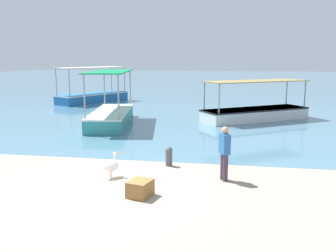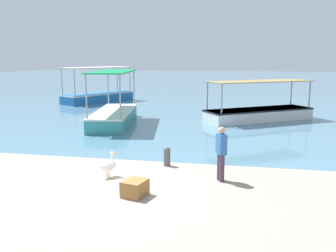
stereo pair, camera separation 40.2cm
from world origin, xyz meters
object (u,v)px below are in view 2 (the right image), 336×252
at_px(fishing_boat_near_left, 259,112).
at_px(fisherman_standing, 221,152).
at_px(cargo_crate, 135,188).
at_px(pelican, 108,165).
at_px(fishing_boat_outer, 98,95).
at_px(mooring_bollard, 167,156).
at_px(fishing_boat_near_right, 114,114).

relative_size(fishing_boat_near_left, fisherman_standing, 3.91).
xyz_separation_m(fisherman_standing, cargo_crate, (-2.22, -1.76, -0.68)).
xyz_separation_m(pelican, cargo_crate, (1.29, -1.44, -0.15)).
bearing_deg(fishing_boat_outer, mooring_bollard, -61.37).
relative_size(fishing_boat_near_right, cargo_crate, 9.86).
distance_m(fishing_boat_near_left, fishing_boat_near_right, 8.60).
bearing_deg(fishing_boat_near_left, fishing_boat_near_right, -160.31).
height_order(fishing_boat_outer, fisherman_standing, fishing_boat_outer).
xyz_separation_m(pelican, fisherman_standing, (3.51, 0.32, 0.53)).
bearing_deg(fishing_boat_outer, fishing_boat_near_right, -63.64).
distance_m(pelican, mooring_bollard, 2.23).
height_order(fishing_boat_outer, fishing_boat_near_right, fishing_boat_near_right).
distance_m(fishing_boat_near_right, pelican, 9.58).
distance_m(fishing_boat_near_left, fisherman_standing, 11.78).
bearing_deg(pelican, mooring_bollard, 44.97).
height_order(fishing_boat_outer, pelican, fishing_boat_outer).
xyz_separation_m(fishing_boat_near_right, cargo_crate, (4.32, -10.53, -0.35)).
relative_size(fishing_boat_outer, fishing_boat_near_right, 1.00).
bearing_deg(cargo_crate, pelican, 131.84).
bearing_deg(pelican, fishing_boat_near_right, 108.39).
bearing_deg(fishing_boat_near_left, fisherman_standing, -97.60).
distance_m(pelican, fisherman_standing, 3.57).
xyz_separation_m(fishing_boat_near_left, fishing_boat_outer, (-12.97, 6.94, 0.05)).
xyz_separation_m(fishing_boat_outer, pelican, (7.90, -18.93, -0.18)).
height_order(mooring_bollard, fisherman_standing, fisherman_standing).
height_order(mooring_bollard, cargo_crate, mooring_bollard).
height_order(pelican, fisherman_standing, fisherman_standing).
bearing_deg(fishing_boat_near_right, mooring_bollard, -58.55).
xyz_separation_m(fishing_boat_near_left, pelican, (-5.07, -11.99, -0.13)).
distance_m(fishing_boat_near_left, cargo_crate, 13.95).
bearing_deg(mooring_bollard, fishing_boat_outer, 118.63).
bearing_deg(fishing_boat_near_right, fishing_boat_near_left, 19.69).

